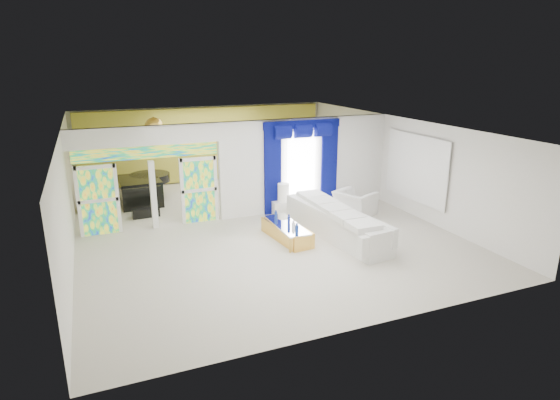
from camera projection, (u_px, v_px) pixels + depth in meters
name	position (u px, v px, depth m)	size (l,w,h in m)	color
floor	(255.00, 226.00, 13.97)	(12.00, 12.00, 0.00)	#B7AF9E
dividing_wall	(307.00, 164.00, 15.21)	(5.70, 0.18, 3.00)	white
dividing_header	(146.00, 136.00, 13.03)	(4.30, 0.18, 0.55)	white
stained_panel_left	(98.00, 200.00, 13.01)	(0.95, 0.04, 2.00)	#994C3F
stained_panel_right	(199.00, 190.00, 14.05)	(0.95, 0.04, 2.00)	#994C3F
stained_transom	(147.00, 152.00, 13.17)	(4.00, 0.05, 0.35)	#994C3F
window_pane	(301.00, 167.00, 15.04)	(1.00, 0.02, 2.30)	white
blue_drape_left	(273.00, 171.00, 14.67)	(0.55, 0.10, 2.80)	#030440
blue_drape_right	(329.00, 166.00, 15.39)	(0.55, 0.10, 2.80)	#030440
blue_pelmet	(302.00, 124.00, 14.62)	(2.60, 0.12, 0.25)	#030440
wall_mirror	(416.00, 168.00, 14.44)	(0.04, 2.70, 1.90)	white
gold_curtains	(206.00, 144.00, 18.76)	(9.70, 0.12, 2.90)	gold
white_sofa	(335.00, 223.00, 13.03)	(0.86, 3.99, 0.76)	white
coffee_table	(287.00, 232.00, 12.85)	(0.63, 1.88, 0.42)	gold
console_table	(292.00, 207.00, 15.05)	(1.31, 0.41, 0.44)	white
table_lamp	(283.00, 192.00, 14.80)	(0.36, 0.36, 0.58)	white
armchair	(355.00, 203.00, 14.94)	(1.15, 1.01, 0.75)	white
grand_piano	(139.00, 191.00, 16.05)	(1.32, 1.73, 0.88)	black
piano_bench	(146.00, 213.00, 14.72)	(0.84, 0.33, 0.28)	black
tv_console	(88.00, 199.00, 15.20)	(0.58, 0.53, 0.84)	tan
chandelier	(154.00, 126.00, 15.38)	(0.60, 0.60, 0.60)	gold
decanters	(289.00, 223.00, 12.67)	(0.24, 1.33, 0.24)	navy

